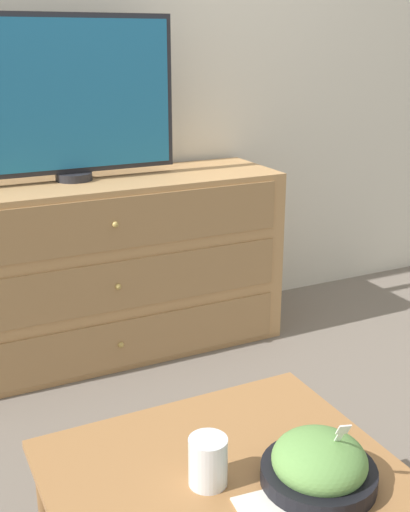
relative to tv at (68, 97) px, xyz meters
name	(u,v)px	position (x,y,z in m)	size (l,w,h in m)	color
ground_plane	(113,323)	(0.20, 0.21, -1.08)	(12.00, 12.00, 0.00)	#70665B
wall_back	(97,38)	(0.20, 0.23, 0.22)	(12.00, 0.05, 2.60)	silver
dresser	(101,269)	(0.08, -0.05, -0.70)	(1.53, 0.46, 0.76)	tan
tv	(68,97)	(0.00, 0.00, 0.00)	(0.85, 0.15, 0.63)	#232328
coffee_table	(226,500)	(-0.10, -1.52, -0.72)	(0.73, 0.63, 0.42)	#9E6B3D
takeout_bowl	(319,465)	(0.06, -1.62, -0.62)	(0.24, 0.24, 0.17)	black
drink_cup	(208,464)	(-0.15, -1.52, -0.61)	(0.08, 0.08, 0.11)	beige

